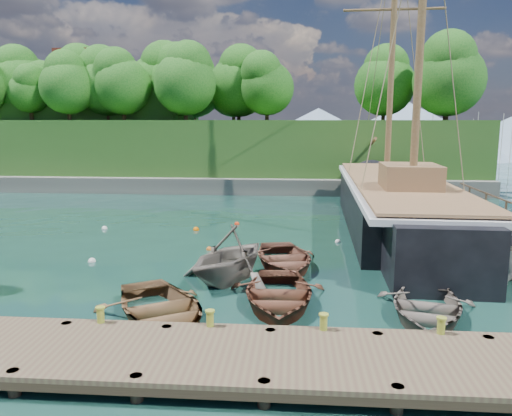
{
  "coord_description": "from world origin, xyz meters",
  "views": [
    {
      "loc": [
        1.22,
        -17.51,
        6.03
      ],
      "look_at": [
        -0.59,
        5.14,
        2.0
      ],
      "focal_mm": 35.0,
      "sensor_mm": 36.0,
      "label": 1
    }
  ],
  "objects_px": {
    "rowboat_2": "(278,305)",
    "cabin_boat_white": "(507,276)",
    "rowboat_4": "(284,267)",
    "schooner": "(396,208)",
    "rowboat_1": "(229,281)",
    "rowboat_3": "(425,317)",
    "rowboat_0": "(161,321)"
  },
  "relations": [
    {
      "from": "rowboat_3",
      "to": "schooner",
      "type": "relative_size",
      "value": 0.15
    },
    {
      "from": "rowboat_1",
      "to": "schooner",
      "type": "relative_size",
      "value": 0.15
    },
    {
      "from": "rowboat_0",
      "to": "rowboat_3",
      "type": "distance_m",
      "value": 8.14
    },
    {
      "from": "rowboat_4",
      "to": "schooner",
      "type": "distance_m",
      "value": 9.89
    },
    {
      "from": "rowboat_2",
      "to": "schooner",
      "type": "distance_m",
      "value": 13.63
    },
    {
      "from": "rowboat_0",
      "to": "schooner",
      "type": "distance_m",
      "value": 16.78
    },
    {
      "from": "rowboat_3",
      "to": "rowboat_4",
      "type": "height_order",
      "value": "rowboat_4"
    },
    {
      "from": "rowboat_3",
      "to": "schooner",
      "type": "xyz_separation_m",
      "value": [
        1.53,
        12.79,
        1.18
      ]
    },
    {
      "from": "schooner",
      "to": "rowboat_1",
      "type": "bearing_deg",
      "value": -127.65
    },
    {
      "from": "rowboat_4",
      "to": "cabin_boat_white",
      "type": "height_order",
      "value": "cabin_boat_white"
    },
    {
      "from": "rowboat_2",
      "to": "cabin_boat_white",
      "type": "height_order",
      "value": "cabin_boat_white"
    },
    {
      "from": "rowboat_3",
      "to": "schooner",
      "type": "height_order",
      "value": "schooner"
    },
    {
      "from": "rowboat_1",
      "to": "rowboat_3",
      "type": "xyz_separation_m",
      "value": [
        6.53,
        -3.04,
        0.0
      ]
    },
    {
      "from": "rowboat_2",
      "to": "rowboat_1",
      "type": "bearing_deg",
      "value": 127.14
    },
    {
      "from": "rowboat_4",
      "to": "rowboat_2",
      "type": "bearing_deg",
      "value": -102.85
    },
    {
      "from": "rowboat_2",
      "to": "rowboat_4",
      "type": "xyz_separation_m",
      "value": [
        0.09,
        4.38,
        0.0
      ]
    },
    {
      "from": "rowboat_1",
      "to": "schooner",
      "type": "xyz_separation_m",
      "value": [
        8.06,
        9.75,
        1.18
      ]
    },
    {
      "from": "rowboat_2",
      "to": "rowboat_4",
      "type": "relative_size",
      "value": 1.01
    },
    {
      "from": "rowboat_0",
      "to": "rowboat_1",
      "type": "bearing_deg",
      "value": 37.14
    },
    {
      "from": "rowboat_0",
      "to": "cabin_boat_white",
      "type": "height_order",
      "value": "cabin_boat_white"
    },
    {
      "from": "rowboat_0",
      "to": "rowboat_3",
      "type": "xyz_separation_m",
      "value": [
        8.09,
        0.9,
        0.0
      ]
    },
    {
      "from": "rowboat_0",
      "to": "rowboat_1",
      "type": "xyz_separation_m",
      "value": [
        1.56,
        3.95,
        0.0
      ]
    },
    {
      "from": "rowboat_1",
      "to": "cabin_boat_white",
      "type": "bearing_deg",
      "value": 35.4
    },
    {
      "from": "rowboat_0",
      "to": "rowboat_4",
      "type": "distance_m",
      "value": 6.95
    },
    {
      "from": "rowboat_4",
      "to": "schooner",
      "type": "bearing_deg",
      "value": 40.36
    },
    {
      "from": "rowboat_1",
      "to": "rowboat_3",
      "type": "distance_m",
      "value": 7.21
    },
    {
      "from": "rowboat_2",
      "to": "rowboat_3",
      "type": "height_order",
      "value": "rowboat_2"
    },
    {
      "from": "rowboat_0",
      "to": "rowboat_4",
      "type": "relative_size",
      "value": 1.05
    },
    {
      "from": "rowboat_2",
      "to": "rowboat_3",
      "type": "xyz_separation_m",
      "value": [
        4.6,
        -0.67,
        0.0
      ]
    },
    {
      "from": "rowboat_2",
      "to": "schooner",
      "type": "relative_size",
      "value": 0.16
    },
    {
      "from": "cabin_boat_white",
      "to": "rowboat_2",
      "type": "bearing_deg",
      "value": -134.9
    },
    {
      "from": "rowboat_2",
      "to": "schooner",
      "type": "height_order",
      "value": "schooner"
    }
  ]
}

